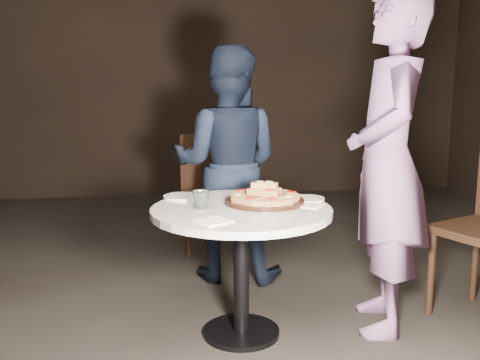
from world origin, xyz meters
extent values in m
plane|color=black|center=(0.00, 0.00, 0.00)|extent=(7.00, 7.00, 0.00)
cylinder|color=black|center=(-0.09, -0.11, 0.01)|extent=(0.50, 0.50, 0.03)
cylinder|color=black|center=(-0.09, -0.11, 0.34)|extent=(0.10, 0.10, 0.62)
cylinder|color=silver|center=(-0.09, -0.11, 0.66)|extent=(1.13, 1.13, 0.04)
cylinder|color=black|center=(0.04, -0.03, 0.69)|extent=(0.50, 0.50, 0.02)
cube|color=#B17944|center=(0.19, -0.01, 0.71)|extent=(0.09, 0.10, 0.04)
cylinder|color=red|center=(0.19, -0.01, 0.73)|extent=(0.05, 0.05, 0.01)
cube|color=#B17944|center=(0.17, 0.04, 0.71)|extent=(0.11, 0.11, 0.04)
cube|color=#B17944|center=(0.14, 0.08, 0.71)|extent=(0.11, 0.11, 0.04)
cylinder|color=beige|center=(0.14, 0.08, 0.73)|extent=(0.06, 0.06, 0.01)
cube|color=#B17944|center=(0.09, 0.11, 0.71)|extent=(0.11, 0.10, 0.04)
cube|color=#B17944|center=(0.03, 0.12, 0.71)|extent=(0.09, 0.07, 0.04)
cylinder|color=red|center=(0.03, 0.12, 0.73)|extent=(0.04, 0.04, 0.01)
cube|color=#B17944|center=(-0.02, 0.10, 0.71)|extent=(0.11, 0.10, 0.04)
cube|color=#B17944|center=(-0.06, 0.07, 0.71)|extent=(0.11, 0.11, 0.04)
cylinder|color=red|center=(-0.06, 0.07, 0.73)|extent=(0.06, 0.06, 0.01)
cube|color=#B17944|center=(-0.09, 0.02, 0.71)|extent=(0.08, 0.10, 0.04)
cube|color=#B17944|center=(-0.10, -0.04, 0.71)|extent=(0.08, 0.10, 0.04)
cylinder|color=beige|center=(-0.10, -0.04, 0.73)|extent=(0.05, 0.05, 0.01)
cube|color=#B17944|center=(-0.08, -0.09, 0.71)|extent=(0.11, 0.11, 0.04)
cube|color=#B17944|center=(-0.05, -0.13, 0.71)|extent=(0.11, 0.11, 0.04)
cylinder|color=red|center=(-0.05, -0.13, 0.73)|extent=(0.06, 0.06, 0.01)
cube|color=#B17944|center=(0.00, -0.16, 0.71)|extent=(0.10, 0.09, 0.04)
cube|color=#B17944|center=(0.06, -0.17, 0.71)|extent=(0.10, 0.08, 0.04)
cylinder|color=red|center=(0.06, -0.17, 0.73)|extent=(0.05, 0.05, 0.01)
cube|color=#B17944|center=(0.11, -0.15, 0.71)|extent=(0.10, 0.09, 0.04)
cube|color=#B17944|center=(0.15, -0.12, 0.71)|extent=(0.11, 0.11, 0.04)
cylinder|color=beige|center=(0.15, -0.12, 0.73)|extent=(0.06, 0.06, 0.01)
cube|color=#B17944|center=(0.18, -0.07, 0.71)|extent=(0.10, 0.11, 0.04)
cube|color=#B17944|center=(0.08, 0.00, 0.74)|extent=(0.08, 0.10, 0.04)
cylinder|color=#2D6B1E|center=(0.08, 0.00, 0.76)|extent=(0.05, 0.05, 0.01)
cube|color=#B17944|center=(0.02, 0.02, 0.74)|extent=(0.09, 0.07, 0.03)
cylinder|color=beige|center=(0.02, 0.02, 0.76)|extent=(0.04, 0.04, 0.01)
cube|color=#B17944|center=(0.00, -0.05, 0.74)|extent=(0.11, 0.11, 0.04)
cylinder|color=orange|center=(0.00, -0.05, 0.76)|extent=(0.06, 0.06, 0.01)
cube|color=#B17944|center=(0.07, -0.07, 0.74)|extent=(0.10, 0.09, 0.04)
cylinder|color=red|center=(0.07, -0.07, 0.76)|extent=(0.05, 0.05, 0.01)
cube|color=#B17944|center=(0.07, -0.02, 0.77)|extent=(0.10, 0.09, 0.04)
cylinder|color=beige|center=(0.07, -0.02, 0.79)|extent=(0.05, 0.05, 0.01)
cube|color=#B17944|center=(0.02, -0.01, 0.77)|extent=(0.10, 0.09, 0.04)
cylinder|color=beige|center=(0.02, -0.01, 0.79)|extent=(0.05, 0.05, 0.01)
cylinder|color=white|center=(-0.38, 0.16, 0.68)|extent=(0.24, 0.24, 0.01)
cylinder|color=white|center=(0.29, 0.02, 0.68)|extent=(0.21, 0.21, 0.01)
imported|color=silver|center=(-0.29, -0.09, 0.72)|extent=(0.10, 0.10, 0.09)
cube|color=white|center=(-0.25, -0.37, 0.68)|extent=(0.19, 0.19, 0.01)
cube|color=white|center=(0.26, -0.12, 0.68)|extent=(0.16, 0.16, 0.01)
cube|color=black|center=(-0.07, 1.27, 0.46)|extent=(0.57, 0.57, 0.04)
cube|color=black|center=(-0.16, 1.07, 0.70)|extent=(0.41, 0.22, 0.46)
cylinder|color=black|center=(0.18, 1.36, 0.23)|extent=(0.05, 0.05, 0.46)
cylinder|color=black|center=(-0.16, 1.51, 0.23)|extent=(0.05, 0.05, 0.46)
cylinder|color=black|center=(0.02, 1.02, 0.23)|extent=(0.05, 0.05, 0.46)
cylinder|color=black|center=(-0.31, 1.17, 0.23)|extent=(0.05, 0.05, 0.46)
cylinder|color=black|center=(1.00, 0.00, 0.25)|extent=(0.05, 0.05, 0.50)
cylinder|color=black|center=(1.36, 0.17, 0.25)|extent=(0.05, 0.05, 0.50)
imported|color=#141C30|center=(-0.07, 0.76, 0.76)|extent=(0.87, 0.76, 1.53)
imported|color=slate|center=(0.67, -0.10, 0.89)|extent=(0.56, 0.72, 1.77)
camera|label=1|loc=(-0.43, -2.68, 1.29)|focal=40.00mm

